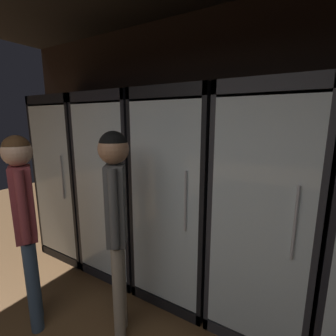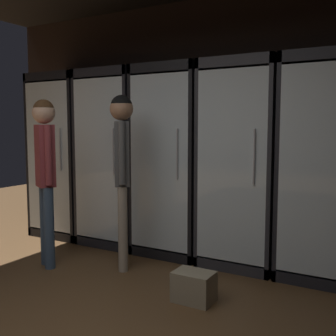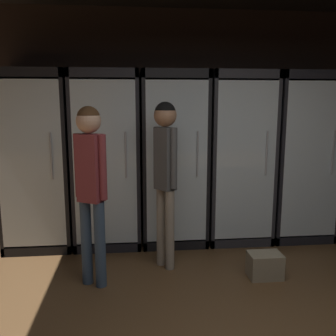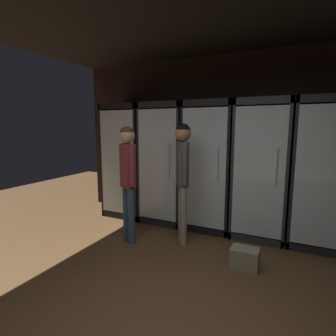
{
  "view_description": "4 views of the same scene",
  "coord_description": "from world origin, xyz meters",
  "px_view_note": "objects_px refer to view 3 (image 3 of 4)",
  "views": [
    {
      "loc": [
        0.7,
        0.64,
        1.77
      ],
      "look_at": [
        -0.29,
        2.24,
        1.39
      ],
      "focal_mm": 25.95,
      "sensor_mm": 36.0,
      "label": 1
    },
    {
      "loc": [
        1.8,
        -1.29,
        1.4
      ],
      "look_at": [
        -0.48,
        2.69,
        0.93
      ],
      "focal_mm": 44.24,
      "sensor_mm": 36.0,
      "label": 2
    },
    {
      "loc": [
        -0.88,
        -1.64,
        1.68
      ],
      "look_at": [
        -0.45,
        2.5,
        0.93
      ],
      "focal_mm": 39.16,
      "sensor_mm": 36.0,
      "label": 3
    },
    {
      "loc": [
        0.87,
        -1.46,
        1.65
      ],
      "look_at": [
        -1.02,
        2.44,
        0.97
      ],
      "focal_mm": 28.63,
      "sensor_mm": 36.0,
      "label": 4
    }
  ],
  "objects_px": {
    "shopper_far": "(165,161)",
    "cooler_center": "(173,160)",
    "cooler_right": "(236,159)",
    "shopper_near": "(91,175)",
    "cooler_left": "(107,161)",
    "cooler_far_right": "(297,158)",
    "wine_crate_floor": "(265,265)",
    "cooler_far_left": "(39,162)"
  },
  "relations": [
    {
      "from": "cooler_right",
      "to": "shopper_far",
      "type": "bearing_deg",
      "value": -140.57
    },
    {
      "from": "cooler_far_left",
      "to": "cooler_center",
      "type": "relative_size",
      "value": 1.0
    },
    {
      "from": "shopper_near",
      "to": "shopper_far",
      "type": "height_order",
      "value": "shopper_far"
    },
    {
      "from": "shopper_far",
      "to": "wine_crate_floor",
      "type": "relative_size",
      "value": 5.34
    },
    {
      "from": "cooler_right",
      "to": "wine_crate_floor",
      "type": "relative_size",
      "value": 6.44
    },
    {
      "from": "cooler_right",
      "to": "wine_crate_floor",
      "type": "bearing_deg",
      "value": -90.6
    },
    {
      "from": "cooler_left",
      "to": "shopper_near",
      "type": "distance_m",
      "value": 1.1
    },
    {
      "from": "cooler_far_left",
      "to": "cooler_far_right",
      "type": "relative_size",
      "value": 1.0
    },
    {
      "from": "cooler_left",
      "to": "cooler_far_right",
      "type": "relative_size",
      "value": 1.0
    },
    {
      "from": "cooler_far_left",
      "to": "shopper_near",
      "type": "bearing_deg",
      "value": -57.16
    },
    {
      "from": "cooler_left",
      "to": "wine_crate_floor",
      "type": "bearing_deg",
      "value": -35.68
    },
    {
      "from": "cooler_far_left",
      "to": "cooler_far_right",
      "type": "xyz_separation_m",
      "value": [
        3.13,
        0.0,
        -0.01
      ]
    },
    {
      "from": "cooler_far_left",
      "to": "cooler_right",
      "type": "height_order",
      "value": "same"
    },
    {
      "from": "cooler_center",
      "to": "shopper_near",
      "type": "bearing_deg",
      "value": -128.31
    },
    {
      "from": "cooler_center",
      "to": "cooler_right",
      "type": "bearing_deg",
      "value": 0.1
    },
    {
      "from": "cooler_far_right",
      "to": "cooler_center",
      "type": "bearing_deg",
      "value": -179.96
    },
    {
      "from": "shopper_near",
      "to": "shopper_far",
      "type": "relative_size",
      "value": 0.98
    },
    {
      "from": "cooler_far_right",
      "to": "shopper_near",
      "type": "bearing_deg",
      "value": -155.77
    },
    {
      "from": "cooler_far_right",
      "to": "wine_crate_floor",
      "type": "bearing_deg",
      "value": -125.45
    },
    {
      "from": "cooler_far_left",
      "to": "cooler_center",
      "type": "distance_m",
      "value": 1.57
    },
    {
      "from": "cooler_center",
      "to": "wine_crate_floor",
      "type": "height_order",
      "value": "cooler_center"
    },
    {
      "from": "cooler_left",
      "to": "wine_crate_floor",
      "type": "relative_size",
      "value": 6.44
    },
    {
      "from": "cooler_far_left",
      "to": "shopper_far",
      "type": "height_order",
      "value": "cooler_far_left"
    },
    {
      "from": "cooler_far_right",
      "to": "cooler_far_left",
      "type": "bearing_deg",
      "value": -179.97
    },
    {
      "from": "shopper_far",
      "to": "cooler_center",
      "type": "bearing_deg",
      "value": 77.95
    },
    {
      "from": "cooler_far_right",
      "to": "wine_crate_floor",
      "type": "relative_size",
      "value": 6.44
    },
    {
      "from": "shopper_near",
      "to": "wine_crate_floor",
      "type": "distance_m",
      "value": 1.88
    },
    {
      "from": "shopper_far",
      "to": "cooler_far_right",
      "type": "bearing_deg",
      "value": 24.25
    },
    {
      "from": "wine_crate_floor",
      "to": "cooler_far_left",
      "type": "bearing_deg",
      "value": 154.5
    },
    {
      "from": "cooler_far_left",
      "to": "cooler_right",
      "type": "xyz_separation_m",
      "value": [
        2.35,
        0.0,
        -0.0
      ]
    },
    {
      "from": "cooler_far_left",
      "to": "shopper_near",
      "type": "xyz_separation_m",
      "value": [
        0.7,
        -1.09,
        0.05
      ]
    },
    {
      "from": "cooler_far_right",
      "to": "cooler_right",
      "type": "bearing_deg",
      "value": 179.98
    },
    {
      "from": "cooler_left",
      "to": "shopper_far",
      "type": "relative_size",
      "value": 1.21
    },
    {
      "from": "cooler_left",
      "to": "shopper_near",
      "type": "bearing_deg",
      "value": -94.11
    },
    {
      "from": "shopper_near",
      "to": "cooler_far_right",
      "type": "bearing_deg",
      "value": 24.23
    },
    {
      "from": "cooler_right",
      "to": "cooler_far_right",
      "type": "distance_m",
      "value": 0.78
    },
    {
      "from": "wine_crate_floor",
      "to": "cooler_far_right",
      "type": "bearing_deg",
      "value": 54.55
    },
    {
      "from": "cooler_left",
      "to": "cooler_far_right",
      "type": "xyz_separation_m",
      "value": [
        2.35,
        -0.0,
        -0.0
      ]
    },
    {
      "from": "cooler_right",
      "to": "cooler_far_right",
      "type": "bearing_deg",
      "value": -0.02
    },
    {
      "from": "cooler_far_left",
      "to": "cooler_center",
      "type": "xyz_separation_m",
      "value": [
        1.57,
        0.0,
        -0.0
      ]
    },
    {
      "from": "cooler_right",
      "to": "shopper_near",
      "type": "height_order",
      "value": "cooler_right"
    },
    {
      "from": "cooler_right",
      "to": "shopper_near",
      "type": "xyz_separation_m",
      "value": [
        -1.65,
        -1.09,
        0.05
      ]
    }
  ]
}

